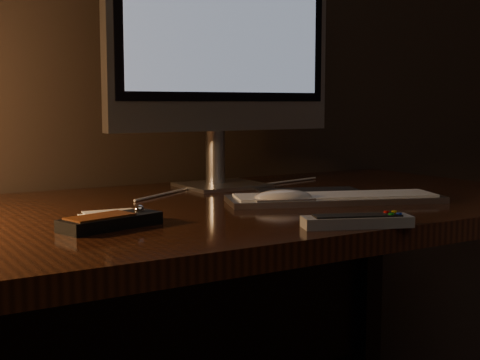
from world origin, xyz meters
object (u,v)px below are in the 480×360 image
media_remote (111,221)px  tv_remote (357,221)px  mouse (283,200)px  desk (180,263)px  monitor (223,33)px  keyboard (335,198)px

media_remote → tv_remote: bearing=-45.5°
mouse → media_remote: 0.37m
desk → monitor: 0.54m
mouse → tv_remote: 0.25m
media_remote → desk: bearing=27.5°
monitor → tv_remote: 0.66m
monitor → mouse: bearing=-98.1°
desk → tv_remote: bearing=-73.9°
desk → tv_remote: 0.44m
media_remote → mouse: bearing=-7.7°
media_remote → tv_remote: media_remote is taller
keyboard → media_remote: size_ratio=2.46×
monitor → keyboard: (0.07, -0.32, -0.35)m
monitor → mouse: size_ratio=5.27×
desk → monitor: monitor is taller
desk → mouse: bearing=-47.1°
media_remote → keyboard: bearing=-11.4°
tv_remote → desk: bearing=128.4°
monitor → media_remote: (-0.41, -0.36, -0.35)m
keyboard → media_remote: media_remote is taller
mouse → media_remote: (-0.37, -0.05, 0.00)m
monitor → desk: bearing=-141.8°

